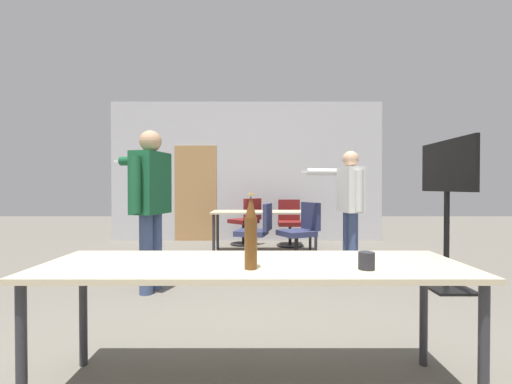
{
  "coord_description": "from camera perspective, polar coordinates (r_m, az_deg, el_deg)",
  "views": [
    {
      "loc": [
        0.2,
        -1.5,
        1.16
      ],
      "look_at": [
        0.21,
        2.45,
        1.1
      ],
      "focal_mm": 24.0,
      "sensor_mm": 36.0,
      "label": 1
    }
  ],
  "objects": [
    {
      "name": "conference_table_near",
      "position": [
        1.97,
        -0.65,
        -13.37
      ],
      "size": [
        2.33,
        0.71,
        0.73
      ],
      "color": "#C6B793",
      "rests_on": "ground_plane"
    },
    {
      "name": "person_right_polo",
      "position": [
        3.95,
        -17.48,
        -0.44
      ],
      "size": [
        0.77,
        0.81,
        1.78
      ],
      "rotation": [
        0.0,
        0.0,
        1.31
      ],
      "color": "#3D4C75",
      "rests_on": "ground_plane"
    },
    {
      "name": "office_chair_far_right",
      "position": [
        5.39,
        -0.14,
        -7.1
      ],
      "size": [
        0.61,
        0.56,
        0.9
      ],
      "rotation": [
        0.0,
        0.0,
        1.33
      ],
      "color": "black",
      "rests_on": "ground_plane"
    },
    {
      "name": "person_near_casual",
      "position": [
        4.96,
        15.16,
        -0.99
      ],
      "size": [
        0.83,
        0.62,
        1.66
      ],
      "rotation": [
        0.0,
        0.0,
        1.74
      ],
      "color": "#3D4C75",
      "rests_on": "ground_plane"
    },
    {
      "name": "tv_screen",
      "position": [
        4.44,
        29.08,
        -0.58
      ],
      "size": [
        0.44,
        1.07,
        1.69
      ],
      "rotation": [
        0.0,
        0.0,
        -1.57
      ],
      "color": "black",
      "rests_on": "ground_plane"
    },
    {
      "name": "office_chair_side_rolled",
      "position": [
        6.82,
        -1.82,
        -5.22
      ],
      "size": [
        0.69,
        0.68,
        0.93
      ],
      "rotation": [
        0.0,
        0.0,
        0.8
      ],
      "color": "black",
      "rests_on": "ground_plane"
    },
    {
      "name": "office_chair_near_pushed",
      "position": [
        6.83,
        5.49,
        -5.4
      ],
      "size": [
        0.52,
        0.55,
        0.9
      ],
      "rotation": [
        0.0,
        0.0,
        3.13
      ],
      "color": "black",
      "rests_on": "ground_plane"
    },
    {
      "name": "back_wall",
      "position": [
        7.43,
        -1.93,
        3.37
      ],
      "size": [
        5.84,
        0.12,
        3.0
      ],
      "color": "#BCBCC1",
      "rests_on": "ground_plane"
    },
    {
      "name": "office_chair_mid_tucked",
      "position": [
        5.28,
        7.3,
        -7.1
      ],
      "size": [
        0.67,
        0.63,
        0.92
      ],
      "rotation": [
        0.0,
        0.0,
        2.03
      ],
      "color": "black",
      "rests_on": "ground_plane"
    },
    {
      "name": "beer_bottle",
      "position": [
        1.78,
        -1.02,
        -6.92
      ],
      "size": [
        0.07,
        0.07,
        0.39
      ],
      "color": "#563314",
      "rests_on": "conference_table_near"
    },
    {
      "name": "conference_table_far",
      "position": [
        6.01,
        1.24,
        -3.89
      ],
      "size": [
        1.83,
        0.71,
        0.73
      ],
      "color": "#C6B793",
      "rests_on": "ground_plane"
    },
    {
      "name": "drink_cup",
      "position": [
        1.88,
        17.79,
        -10.85
      ],
      "size": [
        0.08,
        0.08,
        0.09
      ],
      "color": "#232328",
      "rests_on": "conference_table_near"
    }
  ]
}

